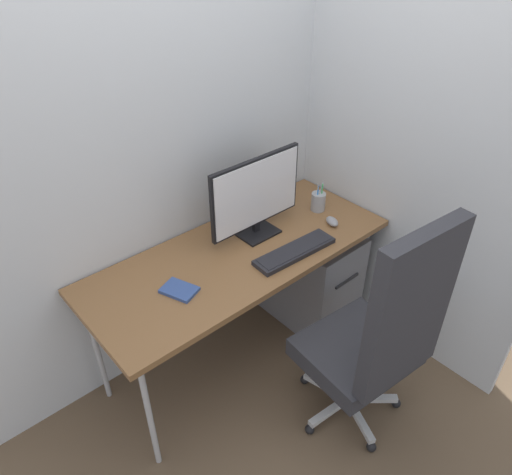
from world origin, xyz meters
TOP-DOWN VIEW (x-y plane):
  - ground_plane at (0.00, 0.00)m, footprint 8.00×8.00m
  - wall_back at (0.00, 0.36)m, footprint 2.89×0.04m
  - wall_side_right at (0.85, -0.18)m, footprint 0.04×1.91m
  - desk at (0.00, 0.00)m, footprint 1.64×0.66m
  - office_chair at (0.17, -0.77)m, footprint 0.57×0.56m
  - filing_cabinet at (0.54, -0.02)m, footprint 0.39×0.55m
  - monitor at (0.18, 0.08)m, footprint 0.57×0.17m
  - keyboard at (0.20, -0.20)m, footprint 0.47×0.15m
  - mouse at (0.55, -0.14)m, footprint 0.08×0.11m
  - pen_holder at (0.61, 0.02)m, footprint 0.08×0.08m
  - notebook at (-0.40, -0.05)m, footprint 0.16×0.19m

SIDE VIEW (x-z plane):
  - ground_plane at x=0.00m, z-range 0.00..0.00m
  - filing_cabinet at x=0.54m, z-range 0.00..0.64m
  - office_chair at x=0.17m, z-range 0.00..1.27m
  - desk at x=0.00m, z-range 0.34..1.10m
  - notebook at x=-0.40m, z-range 0.76..0.78m
  - keyboard at x=0.20m, z-range 0.76..0.79m
  - mouse at x=0.55m, z-range 0.76..0.80m
  - pen_holder at x=0.61m, z-range 0.72..0.91m
  - monitor at x=0.18m, z-range 0.77..1.21m
  - wall_back at x=0.00m, z-range 0.00..2.80m
  - wall_side_right at x=0.85m, z-range 0.00..2.80m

